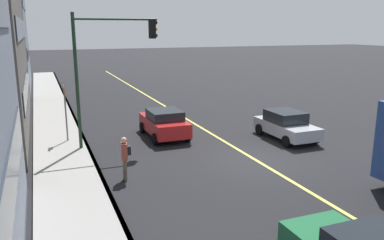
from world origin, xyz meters
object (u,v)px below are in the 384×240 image
(car_silver, at_px, (286,125))
(pedestrian_with_backpack, at_px, (125,155))
(traffic_light_mast, at_px, (106,58))
(car_red, at_px, (164,123))
(street_sign_post, at_px, (65,108))

(car_silver, xyz_separation_m, pedestrian_with_backpack, (-2.67, 9.20, 0.26))
(car_silver, height_order, traffic_light_mast, traffic_light_mast)
(car_red, xyz_separation_m, traffic_light_mast, (-0.86, 3.06, 3.62))
(car_silver, bearing_deg, car_red, 65.28)
(pedestrian_with_backpack, distance_m, traffic_light_mast, 5.66)
(pedestrian_with_backpack, relative_size, street_sign_post, 0.55)
(car_silver, relative_size, pedestrian_with_backpack, 2.24)
(car_red, distance_m, street_sign_post, 5.14)
(car_silver, distance_m, pedestrian_with_backpack, 9.58)
(traffic_light_mast, xyz_separation_m, street_sign_post, (1.57, 1.92, -2.54))
(traffic_light_mast, relative_size, street_sign_post, 2.03)
(street_sign_post, bearing_deg, car_red, -98.12)
(street_sign_post, bearing_deg, traffic_light_mast, -129.29)
(traffic_light_mast, bearing_deg, pedestrian_with_backpack, 177.16)
(car_silver, height_order, street_sign_post, street_sign_post)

